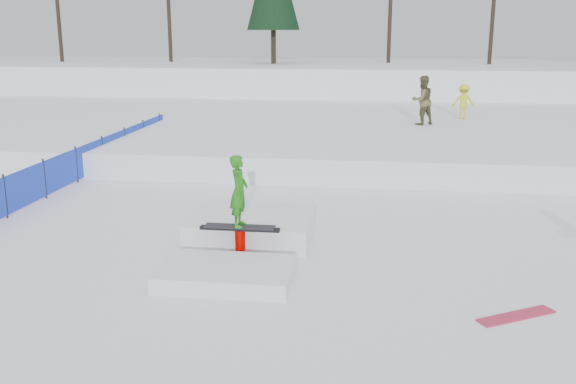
# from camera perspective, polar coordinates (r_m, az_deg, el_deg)

# --- Properties ---
(ground) EXTENTS (120.00, 120.00, 0.00)m
(ground) POSITION_cam_1_polar(r_m,az_deg,el_deg) (12.18, -3.63, -7.26)
(ground) COLOR white
(snow_berm) EXTENTS (60.00, 14.00, 2.40)m
(snow_berm) POSITION_cam_1_polar(r_m,az_deg,el_deg) (41.29, 4.62, 9.71)
(snow_berm) COLOR white
(snow_berm) RESTS_ON ground
(snow_midrise) EXTENTS (50.00, 18.00, 0.80)m
(snow_midrise) POSITION_cam_1_polar(r_m,az_deg,el_deg) (27.49, 2.92, 5.77)
(snow_midrise) COLOR white
(snow_midrise) RESTS_ON ground
(safety_fence) EXTENTS (0.05, 16.00, 1.10)m
(safety_fence) POSITION_cam_1_polar(r_m,az_deg,el_deg) (20.14, -18.29, 2.35)
(safety_fence) COLOR blue
(safety_fence) RESTS_ON ground
(walker_olive) EXTENTS (1.17, 1.11, 1.91)m
(walker_olive) POSITION_cam_1_polar(r_m,az_deg,el_deg) (25.87, 11.85, 7.98)
(walker_olive) COLOR brown
(walker_olive) RESTS_ON snow_midrise
(walker_ygreen) EXTENTS (0.96, 0.59, 1.44)m
(walker_ygreen) POSITION_cam_1_polar(r_m,az_deg,el_deg) (28.02, 15.32, 7.76)
(walker_ygreen) COLOR #C8D51D
(walker_ygreen) RESTS_ON snow_midrise
(loose_board_red) EXTENTS (1.34, 0.96, 0.03)m
(loose_board_red) POSITION_cam_1_polar(r_m,az_deg,el_deg) (11.06, 19.63, -10.33)
(loose_board_red) COLOR #AB2440
(loose_board_red) RESTS_ON ground
(jib_rail_feature) EXTENTS (2.60, 4.40, 2.11)m
(jib_rail_feature) POSITION_cam_1_polar(r_m,az_deg,el_deg) (13.38, -3.77, -3.87)
(jib_rail_feature) COLOR white
(jib_rail_feature) RESTS_ON ground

